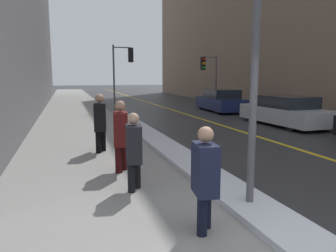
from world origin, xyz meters
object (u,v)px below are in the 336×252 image
object	(u,v)px
traffic_light_far	(208,70)
pedestrian_with_shoulder_bag	(100,120)
traffic_light_near	(124,64)
pedestrian_nearside	(134,148)
lamp_post	(256,28)
pedestrian_trailing	(121,133)
parked_car_silver	(285,112)
parked_car_navy	(221,101)
pedestrian_in_glasses	(205,175)

from	to	relation	value
traffic_light_far	pedestrian_with_shoulder_bag	world-z (taller)	traffic_light_far
traffic_light_near	pedestrian_nearside	size ratio (longest dim) A/B	2.74
lamp_post	pedestrian_trailing	bearing A→B (deg)	121.74
pedestrian_with_shoulder_bag	parked_car_silver	distance (m)	8.83
lamp_post	pedestrian_nearside	xyz separation A→B (m)	(-1.65, 1.39, -2.05)
lamp_post	pedestrian_nearside	distance (m)	2.98
pedestrian_with_shoulder_bag	parked_car_navy	xyz separation A→B (m)	(8.34, 9.22, -0.29)
pedestrian_in_glasses	pedestrian_with_shoulder_bag	bearing A→B (deg)	-162.54
traffic_light_far	pedestrian_trailing	distance (m)	16.47
pedestrian_with_shoulder_bag	traffic_light_near	bearing A→B (deg)	175.18
pedestrian_trailing	parked_car_navy	world-z (taller)	pedestrian_trailing
pedestrian_in_glasses	parked_car_silver	bearing A→B (deg)	146.22
parked_car_navy	pedestrian_nearside	bearing A→B (deg)	150.84
lamp_post	parked_car_silver	size ratio (longest dim) A/B	1.03
traffic_light_far	parked_car_navy	distance (m)	3.39
pedestrian_nearside	pedestrian_with_shoulder_bag	bearing A→B (deg)	-167.08
parked_car_silver	parked_car_navy	distance (m)	6.33
traffic_light_far	pedestrian_in_glasses	size ratio (longest dim) A/B	2.43
parked_car_silver	pedestrian_with_shoulder_bag	bearing A→B (deg)	107.93
pedestrian_trailing	parked_car_navy	distance (m)	13.93
pedestrian_in_glasses	parked_car_navy	bearing A→B (deg)	161.24
pedestrian_nearside	parked_car_silver	world-z (taller)	pedestrian_nearside
traffic_light_far	pedestrian_with_shoulder_bag	distance (m)	14.85
traffic_light_far	parked_car_navy	world-z (taller)	traffic_light_far
pedestrian_in_glasses	pedestrian_trailing	size ratio (longest dim) A/B	0.92
pedestrian_trailing	parked_car_silver	xyz separation A→B (m)	(8.10, 5.00, -0.29)
pedestrian_with_shoulder_bag	parked_car_navy	distance (m)	12.43
pedestrian_with_shoulder_bag	traffic_light_far	bearing A→B (deg)	152.36
pedestrian_trailing	lamp_post	bearing A→B (deg)	40.07
traffic_light_near	pedestrian_trailing	xyz separation A→B (m)	(-2.43, -13.56, -2.06)
pedestrian_nearside	parked_car_silver	distance (m)	10.25
pedestrian_nearside	parked_car_silver	xyz separation A→B (m)	(8.07, 6.32, -0.21)
lamp_post	parked_car_silver	bearing A→B (deg)	50.23
traffic_light_near	parked_car_silver	xyz separation A→B (m)	(5.67, -8.57, -2.34)
lamp_post	pedestrian_with_shoulder_bag	bearing A→B (deg)	111.71
lamp_post	traffic_light_near	bearing A→B (deg)	87.36
pedestrian_with_shoulder_bag	parked_car_silver	xyz separation A→B (m)	(8.34, 2.88, -0.31)
lamp_post	parked_car_silver	world-z (taller)	lamp_post
traffic_light_far	parked_car_silver	distance (m)	9.28
traffic_light_far	pedestrian_trailing	size ratio (longest dim) A/B	2.24
pedestrian_in_glasses	parked_car_navy	xyz separation A→B (m)	(7.47, 14.60, -0.19)
traffic_light_near	pedestrian_trailing	bearing A→B (deg)	-102.85
traffic_light_far	pedestrian_nearside	bearing A→B (deg)	53.41
traffic_light_far	pedestrian_trailing	xyz separation A→B (m)	(-8.42, -14.05, -1.73)
lamp_post	pedestrian_nearside	bearing A→B (deg)	139.78
parked_car_navy	traffic_light_near	bearing A→B (deg)	71.80
lamp_post	pedestrian_in_glasses	distance (m)	2.38
lamp_post	pedestrian_trailing	world-z (taller)	lamp_post
pedestrian_nearside	pedestrian_trailing	world-z (taller)	pedestrian_trailing
traffic_light_near	pedestrian_nearside	bearing A→B (deg)	-101.83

